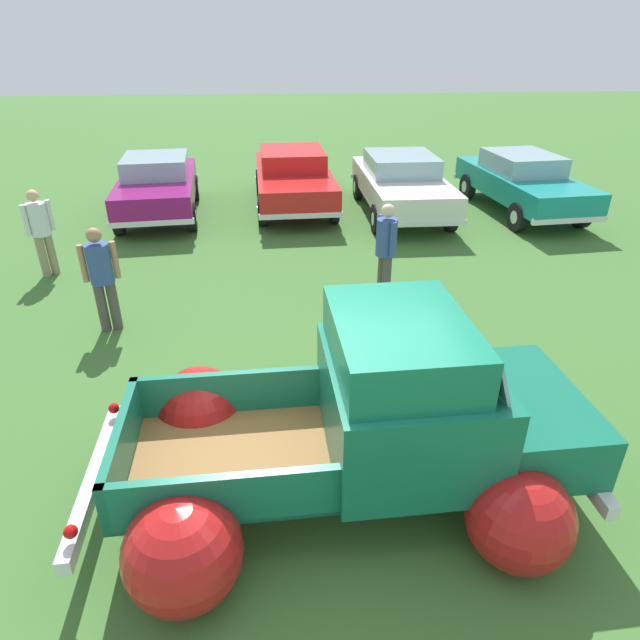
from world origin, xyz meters
name	(u,v)px	position (x,y,z in m)	size (l,w,h in m)	color
ground_plane	(335,491)	(0.00, 0.00, 0.00)	(80.00, 80.00, 0.00)	#3D6B2D
vintage_pickup_truck	(376,429)	(0.39, 0.02, 0.76)	(4.69, 2.91, 1.96)	black
show_car_0	(158,184)	(-3.37, 9.63, 0.78)	(2.20, 4.35, 1.43)	black
show_car_1	(293,176)	(-0.02, 10.18, 0.79)	(2.06, 4.78, 1.43)	black
show_car_2	(401,182)	(2.64, 9.34, 0.79)	(1.94, 4.59, 1.43)	black
show_car_3	(522,181)	(5.69, 9.23, 0.78)	(2.17, 4.60, 1.43)	black
spectator_0	(102,274)	(-3.09, 3.64, 0.93)	(0.54, 0.42, 1.63)	#4C4742
spectator_1	(40,228)	(-4.79, 5.93, 0.92)	(0.48, 0.48, 1.62)	gray
spectator_2	(386,247)	(1.29, 4.35, 0.95)	(0.42, 0.53, 1.67)	#4C4742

